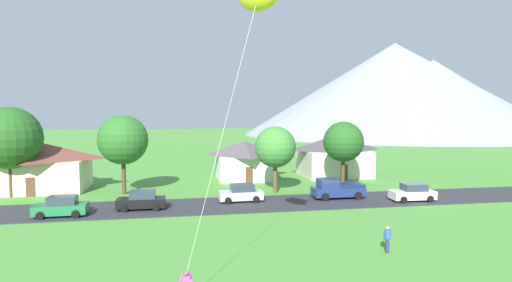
# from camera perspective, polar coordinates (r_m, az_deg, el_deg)

# --- Properties ---
(road_strip) EXTENTS (160.00, 6.94, 0.08)m
(road_strip) POSITION_cam_1_polar(r_m,az_deg,el_deg) (39.66, -2.72, -8.68)
(road_strip) COLOR #2D2D33
(road_strip) RESTS_ON ground
(mountain_far_west_ridge) EXTENTS (77.34, 77.34, 26.61)m
(mountain_far_west_ridge) POSITION_cam_1_polar(r_m,az_deg,el_deg) (158.91, 22.91, 5.41)
(mountain_far_west_ridge) COLOR #8E939E
(mountain_far_west_ridge) RESTS_ON ground
(mountain_far_east_ridge) EXTENTS (112.86, 112.86, 34.26)m
(mountain_far_east_ridge) POSITION_cam_1_polar(r_m,az_deg,el_deg) (167.00, 18.32, 6.76)
(mountain_far_east_ridge) COLOR #8E939E
(mountain_far_east_ridge) RESTS_ON ground
(house_leftmost) EXTENTS (10.32, 7.34, 5.36)m
(house_leftmost) POSITION_cam_1_polar(r_m,az_deg,el_deg) (52.02, -27.33, -3.02)
(house_leftmost) COLOR beige
(house_leftmost) RESTS_ON ground
(house_left_center) EXTENTS (7.62, 8.02, 4.88)m
(house_left_center) POSITION_cam_1_polar(r_m,az_deg,el_deg) (54.58, -1.58, -2.51)
(house_left_center) COLOR silver
(house_left_center) RESTS_ON ground
(house_right_center) EXTENTS (9.30, 7.94, 5.49)m
(house_right_center) POSITION_cam_1_polar(r_m,az_deg,el_deg) (57.71, 10.59, -1.90)
(house_right_center) COLOR beige
(house_right_center) RESTS_ON ground
(tree_near_left) EXTENTS (5.24, 5.24, 8.40)m
(tree_near_left) POSITION_cam_1_polar(r_m,az_deg,el_deg) (46.18, -17.70, 0.13)
(tree_near_left) COLOR #4C3823
(tree_near_left) RESTS_ON ground
(tree_left_of_center) EXTENTS (4.58, 4.58, 7.64)m
(tree_left_of_center) POSITION_cam_1_polar(r_m,az_deg,el_deg) (48.36, 11.85, -0.12)
(tree_left_of_center) COLOR #4C3823
(tree_left_of_center) RESTS_ON ground
(tree_center) EXTENTS (4.44, 4.44, 7.20)m
(tree_center) POSITION_cam_1_polar(r_m,az_deg,el_deg) (44.72, 2.64, -0.85)
(tree_center) COLOR brown
(tree_center) RESTS_ON ground
(tree_right_of_center) EXTENTS (6.36, 6.36, 9.28)m
(tree_right_of_center) POSITION_cam_1_polar(r_m,az_deg,el_deg) (49.27, -30.63, 0.36)
(tree_right_of_center) COLOR #4C3823
(tree_right_of_center) RESTS_ON ground
(parked_car_green_west_end) EXTENTS (4.22, 2.12, 1.68)m
(parked_car_green_west_end) POSITION_cam_1_polar(r_m,az_deg,el_deg) (38.73, -25.06, -8.13)
(parked_car_green_west_end) COLOR #237042
(parked_car_green_west_end) RESTS_ON road_strip
(parked_car_silver_mid_west) EXTENTS (4.26, 2.19, 1.68)m
(parked_car_silver_mid_west) POSITION_cam_1_polar(r_m,az_deg,el_deg) (40.75, -2.07, -7.14)
(parked_car_silver_mid_west) COLOR #B7BCC1
(parked_car_silver_mid_west) RESTS_ON road_strip
(parked_car_black_mid_east) EXTENTS (4.23, 2.14, 1.68)m
(parked_car_black_mid_east) POSITION_cam_1_polar(r_m,az_deg,el_deg) (38.91, -15.35, -7.83)
(parked_car_black_mid_east) COLOR black
(parked_car_black_mid_east) RESTS_ON road_strip
(parked_car_white_east_end) EXTENTS (4.28, 2.23, 1.68)m
(parked_car_white_east_end) POSITION_cam_1_polar(r_m,az_deg,el_deg) (43.76, 20.61, -6.62)
(parked_car_white_east_end) COLOR white
(parked_car_white_east_end) RESTS_ON road_strip
(pickup_truck_navy_west_side) EXTENTS (5.21, 2.34, 1.99)m
(pickup_truck_navy_west_side) POSITION_cam_1_polar(r_m,az_deg,el_deg) (42.90, 10.98, -6.38)
(pickup_truck_navy_west_side) COLOR navy
(pickup_truck_navy_west_side) RESTS_ON road_strip
(kite_flyer_with_kite) EXTENTS (5.14, 3.19, 15.32)m
(kite_flyer_with_kite) POSITION_cam_1_polar(r_m,az_deg,el_deg) (20.95, 0.22, 18.75)
(kite_flyer_with_kite) COLOR #3D3D42
(kite_flyer_with_kite) RESTS_ON ground
(watcher_person) EXTENTS (0.56, 0.24, 1.68)m
(watcher_person) POSITION_cam_1_polar(r_m,az_deg,el_deg) (27.89, 17.51, -12.63)
(watcher_person) COLOR navy
(watcher_person) RESTS_ON ground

